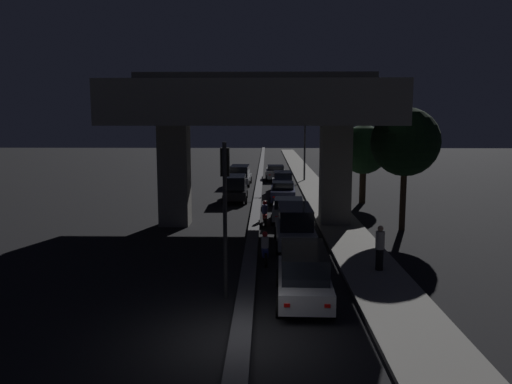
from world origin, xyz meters
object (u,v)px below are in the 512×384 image
at_px(car_silver_fifth, 282,182).
at_px(car_white_lead, 304,273).
at_px(car_dark_blue_fourth, 283,192).
at_px(car_silver_second_oncoming, 240,175).
at_px(car_silver_second, 295,226).
at_px(street_lamp, 301,135).
at_px(car_black_lead_oncoming, 235,188).
at_px(pedestrian_on_sidewalk, 380,248).
at_px(car_silver_third, 288,209).
at_px(motorcycle_blue_filtering_near, 265,250).
at_px(car_silver_sixth, 275,172).
at_px(traffic_light_left_of_median, 225,193).
at_px(motorcycle_red_filtering_mid, 265,214).

bearing_deg(car_silver_fifth, car_white_lead, 178.84).
xyz_separation_m(car_dark_blue_fourth, car_silver_second_oncoming, (-3.74, 10.23, 0.20)).
height_order(car_white_lead, car_silver_second, car_silver_second).
relative_size(street_lamp, car_black_lead_oncoming, 1.70).
relative_size(car_dark_blue_fourth, pedestrian_on_sidewalk, 2.39).
bearing_deg(car_silver_second, car_silver_third, -0.13).
xyz_separation_m(car_black_lead_oncoming, motorcycle_blue_filtering_near, (2.31, -16.85, -0.42)).
xyz_separation_m(car_silver_sixth, motorcycle_blue_filtering_near, (-0.97, -30.45, -0.22)).
xyz_separation_m(car_silver_second, car_dark_blue_fourth, (-0.16, 13.01, -0.22)).
relative_size(street_lamp, car_silver_second_oncoming, 1.64).
bearing_deg(street_lamp, car_dark_blue_fourth, -99.53).
relative_size(car_silver_sixth, motorcycle_blue_filtering_near, 2.34).
distance_m(car_dark_blue_fourth, car_black_lead_oncoming, 3.69).
xyz_separation_m(car_silver_second, car_silver_second_oncoming, (-3.90, 23.24, -0.02)).
bearing_deg(car_dark_blue_fourth, car_silver_fifth, 0.20).
xyz_separation_m(car_silver_third, car_black_lead_oncoming, (-3.70, 7.77, 0.27)).
bearing_deg(car_dark_blue_fourth, car_silver_second, -177.64).
bearing_deg(car_silver_fifth, traffic_light_left_of_median, 172.96).
relative_size(car_silver_sixth, car_silver_second_oncoming, 0.91).
relative_size(traffic_light_left_of_median, car_white_lead, 1.20).
bearing_deg(motorcycle_blue_filtering_near, traffic_light_left_of_median, 158.19).
bearing_deg(traffic_light_left_of_median, motorcycle_blue_filtering_near, 72.10).
relative_size(car_silver_third, pedestrian_on_sidewalk, 2.22).
distance_m(car_silver_sixth, pedestrian_on_sidewalk, 31.98).
height_order(street_lamp, car_silver_third, street_lamp).
bearing_deg(car_silver_second_oncoming, car_silver_second, 11.23).
xyz_separation_m(car_silver_sixth, car_silver_second_oncoming, (-3.44, -4.22, 0.18)).
bearing_deg(motorcycle_blue_filtering_near, car_dark_blue_fourth, -8.46).
xyz_separation_m(car_dark_blue_fourth, car_silver_fifth, (0.14, 5.64, 0.12)).
relative_size(motorcycle_red_filtering_mid, pedestrian_on_sidewalk, 1.01).
xyz_separation_m(car_silver_third, motorcycle_red_filtering_mid, (-1.44, -0.90, -0.15)).
distance_m(traffic_light_left_of_median, motorcycle_red_filtering_mid, 12.75).
bearing_deg(car_silver_sixth, car_black_lead_oncoming, 165.38).
distance_m(street_lamp, car_silver_fifth, 8.91).
bearing_deg(pedestrian_on_sidewalk, car_silver_fifth, 97.79).
bearing_deg(car_silver_fifth, car_dark_blue_fourth, 177.59).
bearing_deg(car_silver_second_oncoming, pedestrian_on_sidewalk, 16.01).
relative_size(motorcycle_blue_filtering_near, pedestrian_on_sidewalk, 1.03).
xyz_separation_m(car_silver_sixth, pedestrian_on_sidewalk, (3.59, -31.78, 0.24)).
relative_size(car_silver_second, car_silver_sixth, 1.05).
bearing_deg(pedestrian_on_sidewalk, car_silver_second, 125.90).
bearing_deg(car_silver_sixth, traffic_light_left_of_median, 175.11).
relative_size(car_black_lead_oncoming, pedestrian_on_sidewalk, 2.57).
relative_size(car_silver_second, car_black_lead_oncoming, 0.99).
height_order(car_silver_fifth, pedestrian_on_sidewalk, pedestrian_on_sidewalk).
bearing_deg(car_silver_fifth, motorcycle_blue_filtering_near, 175.31).
bearing_deg(car_silver_third, traffic_light_left_of_median, 170.94).
bearing_deg(motorcycle_red_filtering_mid, car_silver_sixth, -6.08).
bearing_deg(car_silver_second_oncoming, traffic_light_left_of_median, 3.84).
height_order(traffic_light_left_of_median, motorcycle_red_filtering_mid, traffic_light_left_of_median).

